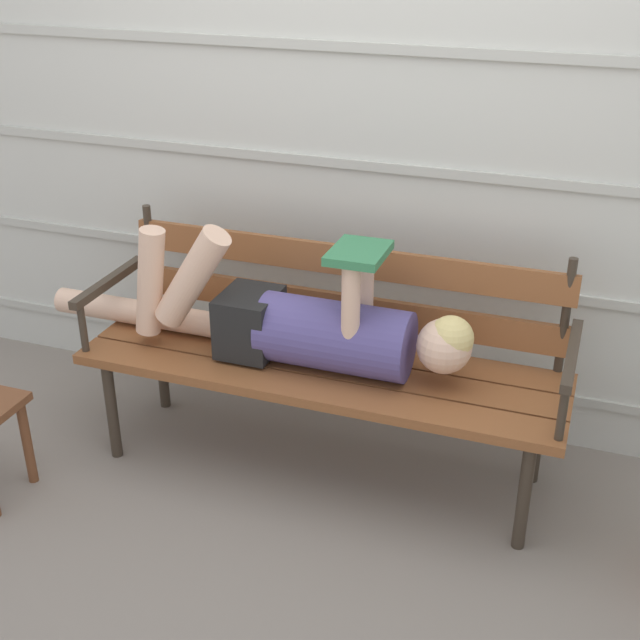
% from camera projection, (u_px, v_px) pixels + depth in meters
% --- Properties ---
extents(ground_plane, '(12.00, 12.00, 0.00)m').
position_uv_depth(ground_plane, '(310.00, 484.00, 3.14)').
color(ground_plane, gray).
extents(house_siding, '(5.16, 0.08, 2.56)m').
position_uv_depth(house_siding, '(366.00, 106.00, 3.10)').
color(house_siding, beige).
rests_on(house_siding, ground).
extents(park_bench, '(1.77, 0.52, 0.88)m').
position_uv_depth(park_bench, '(327.00, 346.00, 3.08)').
color(park_bench, brown).
rests_on(park_bench, ground).
extents(reclining_person, '(1.68, 0.25, 0.50)m').
position_uv_depth(reclining_person, '(299.00, 323.00, 2.99)').
color(reclining_person, '#514784').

